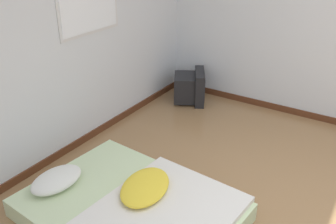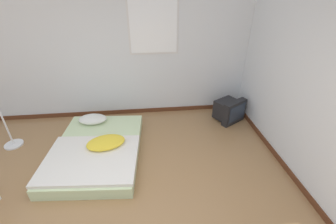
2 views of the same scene
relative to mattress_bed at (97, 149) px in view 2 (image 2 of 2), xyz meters
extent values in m
cube|color=silver|center=(0.42, 1.35, 1.18)|extent=(7.39, 0.06, 2.60)
cube|color=#562D19|center=(0.42, 1.31, -0.08)|extent=(7.39, 0.02, 0.09)
cube|color=silver|center=(1.05, 1.31, 1.70)|extent=(0.93, 0.01, 1.08)
cube|color=white|center=(1.05, 1.31, 1.70)|extent=(0.86, 0.01, 1.01)
cube|color=#562D19|center=(2.91, -1.45, -0.08)|extent=(0.02, 7.94, 0.09)
cube|color=beige|center=(0.00, 0.02, -0.03)|extent=(1.48, 1.94, 0.18)
ellipsoid|color=silver|center=(-0.18, 0.73, 0.13)|extent=(0.55, 0.38, 0.14)
cube|color=silver|center=(-0.02, -0.33, 0.09)|extent=(1.45, 1.17, 0.05)
ellipsoid|color=yellow|center=(0.17, -0.04, 0.15)|extent=(0.68, 0.53, 0.11)
cube|color=black|center=(2.47, 0.90, 0.10)|extent=(0.55, 0.49, 0.38)
cube|color=black|center=(2.59, 0.71, 0.12)|extent=(0.54, 0.39, 0.47)
cube|color=#283342|center=(2.62, 0.65, 0.13)|extent=(0.39, 0.23, 0.34)
cylinder|color=silver|center=(-1.52, 0.42, -0.11)|extent=(0.30, 0.30, 0.02)
cylinder|color=silver|center=(-1.52, 0.42, 0.42)|extent=(0.03, 0.03, 1.04)
camera|label=1|loc=(-2.01, -1.69, 2.26)|focal=40.00mm
camera|label=2|loc=(0.84, -2.98, 2.39)|focal=24.00mm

